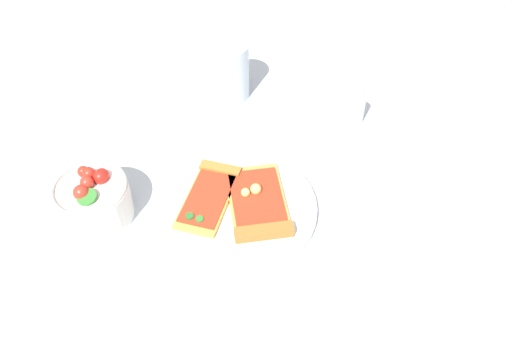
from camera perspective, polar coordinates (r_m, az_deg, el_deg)
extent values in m
plane|color=silver|center=(0.95, -0.94, -2.33)|extent=(2.40, 2.40, 0.00)
cylinder|color=white|center=(0.92, -2.23, -3.93)|extent=(0.28, 0.28, 0.01)
cube|color=gold|center=(0.92, 0.14, -3.21)|extent=(0.18, 0.16, 0.01)
cube|color=#A36B2D|center=(0.87, 0.85, -6.39)|extent=(0.07, 0.09, 0.02)
cube|color=red|center=(0.91, 0.14, -2.99)|extent=(0.16, 0.14, 0.00)
sphere|color=#EAD172|center=(0.92, -1.10, -2.29)|extent=(0.02, 0.02, 0.02)
sphere|color=#EAD172|center=(0.92, 0.13, -1.83)|extent=(0.02, 0.02, 0.02)
cube|color=gold|center=(0.93, -4.97, -2.89)|extent=(0.14, 0.16, 0.01)
cube|color=#B77A33|center=(0.96, -3.71, 0.07)|extent=(0.07, 0.06, 0.02)
cube|color=red|center=(0.92, -4.99, -2.67)|extent=(0.12, 0.14, 0.00)
cylinder|color=#388433|center=(0.89, -5.86, -5.02)|extent=(0.01, 0.01, 0.00)
cylinder|color=#2D722D|center=(0.89, -6.89, -4.72)|extent=(0.01, 0.01, 0.00)
cylinder|color=white|center=(0.94, -16.53, -3.11)|extent=(0.12, 0.12, 0.07)
torus|color=white|center=(0.91, -17.00, -1.65)|extent=(0.12, 0.12, 0.01)
sphere|color=red|center=(0.91, -15.80, -0.65)|extent=(0.02, 0.02, 0.02)
sphere|color=red|center=(0.92, -15.68, -0.48)|extent=(0.02, 0.02, 0.02)
sphere|color=red|center=(0.90, -17.66, -2.19)|extent=(0.03, 0.03, 0.03)
sphere|color=red|center=(0.93, -17.46, -0.11)|extent=(0.02, 0.02, 0.02)
sphere|color=red|center=(0.91, -17.13, -1.20)|extent=(0.02, 0.02, 0.02)
sphere|color=red|center=(0.93, -16.92, -0.33)|extent=(0.02, 0.02, 0.02)
cylinder|color=#388433|center=(0.89, -17.11, -2.65)|extent=(0.04, 0.04, 0.01)
cylinder|color=silver|center=(1.12, -2.71, 10.33)|extent=(0.08, 0.08, 0.12)
cylinder|color=#592D0F|center=(1.12, -2.70, 10.16)|extent=(0.07, 0.07, 0.11)
cube|color=white|center=(1.10, -3.20, 12.43)|extent=(0.02, 0.02, 0.02)
cube|color=white|center=(1.10, -2.80, 12.55)|extent=(0.02, 0.02, 0.02)
cube|color=white|center=(0.83, 11.27, -15.00)|extent=(0.13, 0.15, 0.00)
cylinder|color=silver|center=(1.08, 10.58, 6.30)|extent=(0.03, 0.03, 0.07)
cone|color=silver|center=(1.06, 10.86, 7.90)|extent=(0.03, 0.03, 0.01)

